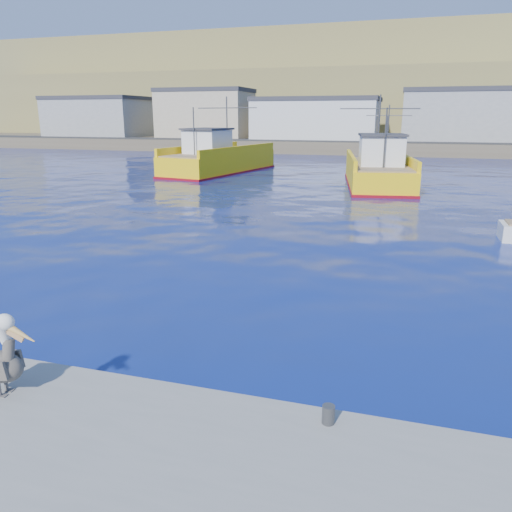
# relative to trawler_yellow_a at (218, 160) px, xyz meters

# --- Properties ---
(ground) EXTENTS (260.00, 260.00, 0.00)m
(ground) POSITION_rel_trawler_yellow_a_xyz_m (12.91, -33.19, -1.17)
(ground) COLOR #07165D
(ground) RESTS_ON ground
(dock_bollards) EXTENTS (36.20, 0.20, 0.30)m
(dock_bollards) POSITION_rel_trawler_yellow_a_xyz_m (13.51, -36.59, -0.52)
(dock_bollards) COLOR #4C4C4C
(dock_bollards) RESTS_ON dock
(far_shore) EXTENTS (200.00, 81.00, 24.00)m
(far_shore) POSITION_rel_trawler_yellow_a_xyz_m (12.91, 76.02, 7.81)
(far_shore) COLOR brown
(far_shore) RESTS_ON ground
(trawler_yellow_a) EXTENTS (7.09, 14.32, 6.82)m
(trawler_yellow_a) POSITION_rel_trawler_yellow_a_xyz_m (0.00, 0.00, 0.00)
(trawler_yellow_a) COLOR yellow
(trawler_yellow_a) RESTS_ON ground
(trawler_yellow_b) EXTENTS (6.16, 12.86, 6.65)m
(trawler_yellow_b) POSITION_rel_trawler_yellow_a_xyz_m (14.60, -4.99, -0.07)
(trawler_yellow_b) COLOR yellow
(trawler_yellow_b) RESTS_ON ground
(boat_orange) EXTENTS (4.35, 8.31, 6.08)m
(boat_orange) POSITION_rel_trawler_yellow_a_xyz_m (14.53, 7.78, -0.14)
(boat_orange) COLOR #CC571D
(boat_orange) RESTS_ON ground
(pelican) EXTENTS (1.20, 0.56, 1.47)m
(pelican) POSITION_rel_trawler_yellow_a_xyz_m (10.53, -37.34, -0.04)
(pelican) COLOR #595451
(pelican) RESTS_ON dock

